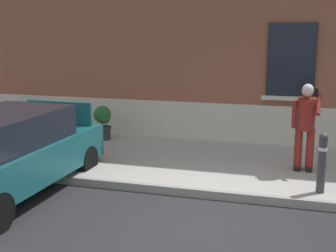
# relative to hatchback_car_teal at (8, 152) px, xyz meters

# --- Properties ---
(ground_plane) EXTENTS (80.00, 80.00, 0.00)m
(ground_plane) POSITION_rel_hatchback_car_teal_xyz_m (3.48, -0.14, -0.79)
(ground_plane) COLOR #232326
(sidewalk) EXTENTS (24.00, 3.60, 0.15)m
(sidewalk) POSITION_rel_hatchback_car_teal_xyz_m (3.48, 2.66, -0.71)
(sidewalk) COLOR #99968E
(sidewalk) RESTS_ON ground
(curb_edge) EXTENTS (24.00, 0.12, 0.15)m
(curb_edge) POSITION_rel_hatchback_car_teal_xyz_m (3.48, 0.80, -0.71)
(curb_edge) COLOR gray
(curb_edge) RESTS_ON ground
(hatchback_car_teal) EXTENTS (1.86, 4.10, 1.50)m
(hatchback_car_teal) POSITION_rel_hatchback_car_teal_xyz_m (0.00, 0.00, 0.00)
(hatchback_car_teal) COLOR #165156
(hatchback_car_teal) RESTS_ON ground
(bollard_near_person) EXTENTS (0.15, 0.15, 1.04)m
(bollard_near_person) POSITION_rel_hatchback_car_teal_xyz_m (5.28, 1.21, -0.08)
(bollard_near_person) COLOR #333338
(bollard_near_person) RESTS_ON sidewalk
(person_on_phone) EXTENTS (0.51, 0.51, 1.74)m
(person_on_phone) POSITION_rel_hatchback_car_teal_xyz_m (5.00, 2.35, 0.36)
(person_on_phone) COLOR maroon
(person_on_phone) RESTS_ON sidewalk
(planter_olive) EXTENTS (0.44, 0.44, 0.86)m
(planter_olive) POSITION_rel_hatchback_car_teal_xyz_m (-2.42, 3.93, -0.18)
(planter_olive) COLOR #606B38
(planter_olive) RESTS_ON sidewalk
(planter_charcoal) EXTENTS (0.44, 0.44, 0.86)m
(planter_charcoal) POSITION_rel_hatchback_car_teal_xyz_m (0.10, 3.78, -0.18)
(planter_charcoal) COLOR #2D2D30
(planter_charcoal) RESTS_ON sidewalk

